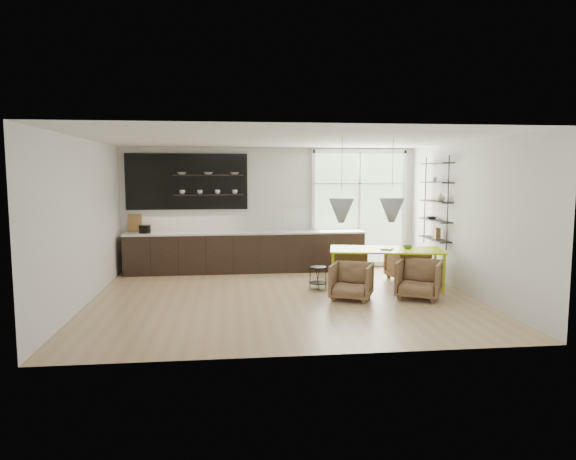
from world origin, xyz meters
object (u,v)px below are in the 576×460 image
Objects in this scene: armchair_front_right at (419,279)px; armchair_back_right at (407,264)px; armchair_front_left at (351,281)px; wire_stool at (318,275)px; dining_table at (386,252)px; armchair_back_left at (349,264)px.

armchair_back_right is at bearing 107.48° from armchair_front_right.
wire_stool is (-0.47, 0.89, -0.04)m from armchair_front_left.
wire_stool is (-2.05, -0.62, -0.06)m from armchair_back_right.
wire_stool is (-1.34, 0.12, -0.46)m from dining_table.
dining_table reaches higher than armchair_front_right.
dining_table is at bearing 125.28° from armchair_back_left.
wire_stool is at bearing 142.14° from armchair_front_left.
armchair_front_right is at bearing 21.06° from armchair_front_left.
dining_table reaches higher than wire_stool.
armchair_front_right reaches higher than armchair_front_left.
armchair_front_right is at bearing 68.84° from armchair_back_right.
dining_table is at bearing -4.96° from wire_stool.
dining_table reaches higher than armchair_back_left.
armchair_front_left is at bearing 85.49° from armchair_back_left.
armchair_back_left is 1.00× the size of armchair_front_left.
armchair_front_right reaches higher than armchair_back_left.
armchair_front_right is (1.25, -0.07, 0.02)m from armchair_front_left.
armchair_back_left is 0.93× the size of armchair_front_right.
armchair_front_left is (-0.36, -1.74, 0.00)m from armchair_back_left.
wire_stool is at bearing -179.73° from armchair_front_right.
armchair_back_left is at bearing 102.63° from armchair_front_left.
wire_stool is at bearing 53.08° from armchair_back_left.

